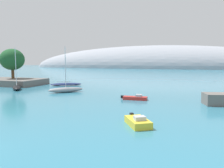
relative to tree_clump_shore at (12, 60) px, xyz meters
name	(u,v)px	position (x,y,z in m)	size (l,w,h in m)	color
shore_outcrop	(12,82)	(0.58, -1.25, -6.20)	(17.39, 10.87, 1.64)	#66605B
tree_clump_shore	(12,60)	(0.00, 0.00, 0.00)	(6.70, 6.70, 8.42)	brown
distant_ridge	(153,68)	(14.47, 168.61, -7.02)	(263.15, 68.24, 43.54)	#999EA8
sailboat_navy_near_shore	(66,84)	(16.20, 1.67, -6.58)	(8.41, 6.19, 7.61)	navy
sailboat_grey_mid_mooring	(66,89)	(22.99, -9.80, -6.41)	(6.37, 6.45, 9.62)	gray
sailboat_black_outer_mooring	(17,87)	(9.59, -9.23, -6.49)	(6.29, 6.63, 9.65)	black
motorboat_red_foreground	(135,98)	(38.89, -13.91, -6.70)	(4.56, 1.64, 0.95)	red
motorboat_yellow_alongside_breakwater	(138,122)	(42.59, -28.72, -6.62)	(3.43, 3.98, 1.10)	yellow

